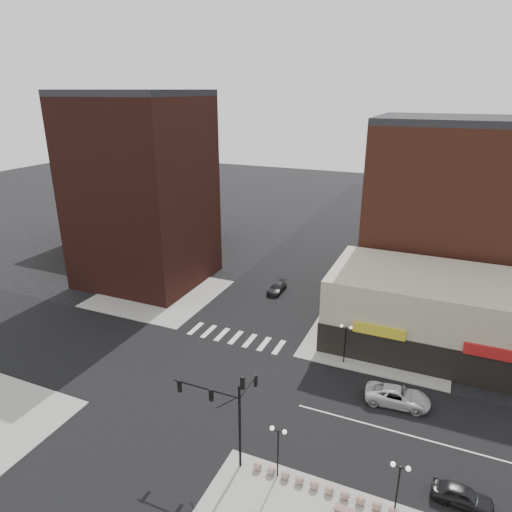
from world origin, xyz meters
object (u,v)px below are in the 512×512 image
at_px(street_lamp_se_b, 399,477).
at_px(dark_sedan_north, 277,288).
at_px(traffic_signal, 229,404).
at_px(street_lamp_se_a, 278,440).
at_px(white_suv, 398,396).
at_px(dark_sedan_east, 462,496).
at_px(street_lamp_ne, 346,334).

height_order(street_lamp_se_b, dark_sedan_north, street_lamp_se_b).
height_order(traffic_signal, street_lamp_se_a, traffic_signal).
bearing_deg(dark_sedan_north, street_lamp_se_a, -69.40).
xyz_separation_m(white_suv, dark_sedan_east, (5.23, -8.86, -0.10)).
height_order(street_lamp_se_a, street_lamp_ne, same).
relative_size(street_lamp_se_b, dark_sedan_east, 1.07).
height_order(street_lamp_ne, dark_sedan_east, street_lamp_ne).
relative_size(street_lamp_ne, white_suv, 0.76).
distance_m(street_lamp_se_a, white_suv, 13.69).
distance_m(traffic_signal, street_lamp_ne, 16.62).
distance_m(traffic_signal, white_suv, 16.11).
height_order(street_lamp_se_b, white_suv, street_lamp_se_b).
height_order(street_lamp_se_a, street_lamp_se_b, same).
relative_size(street_lamp_ne, dark_sedan_north, 0.97).
bearing_deg(street_lamp_se_a, street_lamp_se_b, 0.00).
relative_size(street_lamp_se_b, white_suv, 0.76).
height_order(white_suv, dark_sedan_north, white_suv).
height_order(dark_sedan_east, dark_sedan_north, dark_sedan_east).
xyz_separation_m(street_lamp_se_a, dark_sedan_east, (11.95, 2.80, -2.63)).
xyz_separation_m(dark_sedan_east, dark_sedan_north, (-23.17, 26.49, -0.04)).
xyz_separation_m(street_lamp_se_a, dark_sedan_north, (-11.23, 29.29, -2.67)).
xyz_separation_m(traffic_signal, white_suv, (10.48, 11.49, -4.20)).
relative_size(street_lamp_se_a, street_lamp_ne, 1.00).
bearing_deg(white_suv, street_lamp_se_b, -177.95).
bearing_deg(traffic_signal, dark_sedan_east, 9.50).
relative_size(white_suv, dark_sedan_east, 1.42).
xyz_separation_m(traffic_signal, street_lamp_ne, (4.76, 15.83, -1.67)).
bearing_deg(dark_sedan_north, dark_sedan_east, -49.19).
bearing_deg(dark_sedan_north, street_lamp_se_b, -57.09).
height_order(street_lamp_se_a, dark_sedan_north, street_lamp_se_a).
distance_m(traffic_signal, dark_sedan_east, 16.50).
distance_m(street_lamp_se_b, street_lamp_ne, 17.46).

